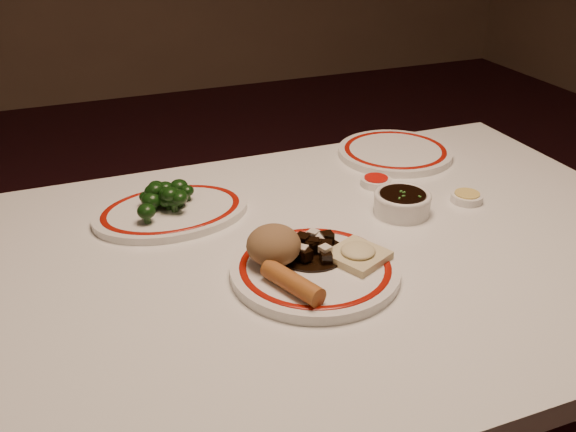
{
  "coord_description": "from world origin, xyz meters",
  "views": [
    {
      "loc": [
        -0.48,
        -0.88,
        1.32
      ],
      "look_at": [
        -0.11,
        0.05,
        0.8
      ],
      "focal_mm": 40.0,
      "sensor_mm": 36.0,
      "label": 1
    }
  ],
  "objects_px": {
    "main_plate": "(315,269)",
    "fried_wonton": "(358,254)",
    "spring_roll": "(292,282)",
    "broccoli_plate": "(172,211)",
    "rice_mound": "(274,245)",
    "soy_bowl": "(402,204)",
    "stirfry_heap": "(314,249)",
    "broccoli_pile": "(165,196)",
    "dining_table": "(353,285)"
  },
  "relations": [
    {
      "from": "main_plate",
      "to": "fried_wonton",
      "type": "bearing_deg",
      "value": -6.87
    },
    {
      "from": "spring_roll",
      "to": "broccoli_plate",
      "type": "bearing_deg",
      "value": 86.53
    },
    {
      "from": "fried_wonton",
      "to": "rice_mound",
      "type": "bearing_deg",
      "value": 161.85
    },
    {
      "from": "broccoli_plate",
      "to": "fried_wonton",
      "type": "bearing_deg",
      "value": -51.02
    },
    {
      "from": "soy_bowl",
      "to": "stirfry_heap",
      "type": "bearing_deg",
      "value": -155.46
    },
    {
      "from": "rice_mound",
      "to": "broccoli_plate",
      "type": "relative_size",
      "value": 0.28
    },
    {
      "from": "fried_wonton",
      "to": "broccoli_pile",
      "type": "relative_size",
      "value": 0.89
    },
    {
      "from": "rice_mound",
      "to": "fried_wonton",
      "type": "height_order",
      "value": "rice_mound"
    },
    {
      "from": "dining_table",
      "to": "fried_wonton",
      "type": "height_order",
      "value": "fried_wonton"
    },
    {
      "from": "main_plate",
      "to": "soy_bowl",
      "type": "relative_size",
      "value": 2.97
    },
    {
      "from": "spring_roll",
      "to": "broccoli_plate",
      "type": "height_order",
      "value": "spring_roll"
    },
    {
      "from": "broccoli_plate",
      "to": "stirfry_heap",
      "type": "bearing_deg",
      "value": -54.53
    },
    {
      "from": "main_plate",
      "to": "rice_mound",
      "type": "height_order",
      "value": "rice_mound"
    },
    {
      "from": "main_plate",
      "to": "rice_mound",
      "type": "bearing_deg",
      "value": 149.74
    },
    {
      "from": "main_plate",
      "to": "spring_roll",
      "type": "relative_size",
      "value": 2.82
    },
    {
      "from": "spring_roll",
      "to": "broccoli_plate",
      "type": "relative_size",
      "value": 0.36
    },
    {
      "from": "spring_roll",
      "to": "broccoli_pile",
      "type": "distance_m",
      "value": 0.38
    },
    {
      "from": "main_plate",
      "to": "stirfry_heap",
      "type": "relative_size",
      "value": 2.72
    },
    {
      "from": "dining_table",
      "to": "main_plate",
      "type": "relative_size",
      "value": 3.74
    },
    {
      "from": "main_plate",
      "to": "soy_bowl",
      "type": "xyz_separation_m",
      "value": [
        0.24,
        0.14,
        0.01
      ]
    },
    {
      "from": "dining_table",
      "to": "soy_bowl",
      "type": "distance_m",
      "value": 0.19
    },
    {
      "from": "main_plate",
      "to": "broccoli_plate",
      "type": "xyz_separation_m",
      "value": [
        -0.17,
        0.29,
        -0.0
      ]
    },
    {
      "from": "stirfry_heap",
      "to": "broccoli_plate",
      "type": "bearing_deg",
      "value": 125.47
    },
    {
      "from": "spring_roll",
      "to": "broccoli_pile",
      "type": "height_order",
      "value": "broccoli_pile"
    },
    {
      "from": "main_plate",
      "to": "spring_roll",
      "type": "distance_m",
      "value": 0.09
    },
    {
      "from": "rice_mound",
      "to": "spring_roll",
      "type": "distance_m",
      "value": 0.09
    },
    {
      "from": "main_plate",
      "to": "soy_bowl",
      "type": "distance_m",
      "value": 0.28
    },
    {
      "from": "soy_bowl",
      "to": "broccoli_pile",
      "type": "bearing_deg",
      "value": 158.94
    },
    {
      "from": "stirfry_heap",
      "to": "rice_mound",
      "type": "bearing_deg",
      "value": 179.63
    },
    {
      "from": "stirfry_heap",
      "to": "broccoli_pile",
      "type": "distance_m",
      "value": 0.33
    },
    {
      "from": "rice_mound",
      "to": "broccoli_pile",
      "type": "height_order",
      "value": "rice_mound"
    },
    {
      "from": "fried_wonton",
      "to": "spring_roll",
      "type": "bearing_deg",
      "value": -161.3
    },
    {
      "from": "stirfry_heap",
      "to": "soy_bowl",
      "type": "bearing_deg",
      "value": 24.54
    },
    {
      "from": "broccoli_pile",
      "to": "stirfry_heap",
      "type": "bearing_deg",
      "value": -54.34
    },
    {
      "from": "fried_wonton",
      "to": "stirfry_heap",
      "type": "xyz_separation_m",
      "value": [
        -0.06,
        0.04,
        0.0
      ]
    },
    {
      "from": "rice_mound",
      "to": "fried_wonton",
      "type": "bearing_deg",
      "value": -18.15
    },
    {
      "from": "dining_table",
      "to": "spring_roll",
      "type": "distance_m",
      "value": 0.25
    },
    {
      "from": "stirfry_heap",
      "to": "broccoli_pile",
      "type": "height_order",
      "value": "broccoli_pile"
    },
    {
      "from": "broccoli_plate",
      "to": "broccoli_pile",
      "type": "distance_m",
      "value": 0.03
    },
    {
      "from": "dining_table",
      "to": "soy_bowl",
      "type": "relative_size",
      "value": 11.09
    },
    {
      "from": "broccoli_plate",
      "to": "soy_bowl",
      "type": "relative_size",
      "value": 2.92
    },
    {
      "from": "main_plate",
      "to": "rice_mound",
      "type": "xyz_separation_m",
      "value": [
        -0.06,
        0.03,
        0.04
      ]
    },
    {
      "from": "spring_roll",
      "to": "broccoli_pile",
      "type": "bearing_deg",
      "value": 87.24
    },
    {
      "from": "soy_bowl",
      "to": "fried_wonton",
      "type": "bearing_deg",
      "value": -139.18
    },
    {
      "from": "spring_roll",
      "to": "fried_wonton",
      "type": "height_order",
      "value": "spring_roll"
    },
    {
      "from": "spring_roll",
      "to": "fried_wonton",
      "type": "distance_m",
      "value": 0.14
    },
    {
      "from": "dining_table",
      "to": "broccoli_pile",
      "type": "distance_m",
      "value": 0.39
    },
    {
      "from": "stirfry_heap",
      "to": "broccoli_pile",
      "type": "bearing_deg",
      "value": 125.66
    },
    {
      "from": "stirfry_heap",
      "to": "soy_bowl",
      "type": "relative_size",
      "value": 1.09
    },
    {
      "from": "main_plate",
      "to": "broccoli_pile",
      "type": "height_order",
      "value": "broccoli_pile"
    }
  ]
}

